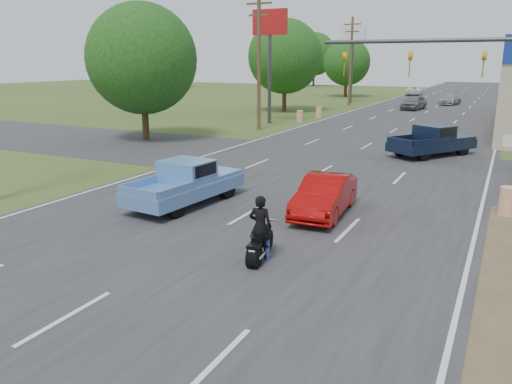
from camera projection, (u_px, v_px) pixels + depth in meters
The scene contains 24 objects.
ground at pixel (66, 318), 10.31m from camera, with size 200.00×200.00×0.00m, color #384E1F.
main_road at pixel (413, 120), 44.83m from camera, with size 15.00×180.00×0.02m, color #2D2D30.
cross_road at pixel (337, 163), 25.84m from camera, with size 120.00×10.00×0.02m, color #2D2D30.
utility_pole_5 at pixel (259, 58), 37.26m from camera, with size 2.00×0.28×10.00m.
utility_pole_6 at pixel (351, 59), 57.98m from camera, with size 2.00×0.28×10.00m.
tree_0 at pixel (142, 59), 32.34m from camera, with size 7.14×7.14×8.84m.
tree_1 at pixel (285, 56), 51.02m from camera, with size 7.56×7.56×9.36m.
tree_2 at pixel (347, 62), 72.20m from camera, with size 6.72×6.72×8.32m.
tree_4 at pixel (158, 52), 97.28m from camera, with size 9.24×9.24×11.44m.
tree_6 at pixel (314, 54), 103.72m from camera, with size 8.82×8.82×10.92m.
barrel_0 at pixel (508, 201), 17.05m from camera, with size 0.56×0.56×1.00m, color orange.
barrel_2 at pixel (300, 116), 43.23m from camera, with size 0.56×0.56×1.00m, color orange.
barrel_3 at pixel (319, 112), 46.56m from camera, with size 0.56×0.56×1.00m, color orange.
pole_sign_left_near at pixel (270, 35), 40.68m from camera, with size 3.00×0.35×9.20m.
pole_sign_left_far at pixel (353, 44), 61.39m from camera, with size 3.00×0.35×9.20m.
signal_mast at pixel (465, 69), 21.22m from camera, with size 9.12×0.40×7.00m.
red_convertible at pixel (325, 196), 17.09m from camera, with size 1.43×4.09×1.35m, color #9D0707.
motorcycle at pixel (260, 246), 13.18m from camera, with size 0.66×1.89×0.96m.
rider at pixel (260, 230), 13.11m from camera, with size 0.62×0.40×1.69m, color black.
blue_pickup at pixel (188, 182), 18.41m from camera, with size 2.36×5.10×1.64m.
navy_pickup at pixel (434, 140), 27.77m from camera, with size 4.45×5.39×1.70m.
distant_car_grey at pixel (414, 103), 53.94m from camera, with size 1.82×4.52×1.54m, color slate.
distant_car_silver at pixel (450, 99), 60.06m from camera, with size 1.81×4.44×1.29m, color #9D9EA2.
distant_car_white at pixel (414, 91), 76.59m from camera, with size 2.24×4.87×1.35m, color white.
Camera 1 is at (7.71, -6.53, 5.16)m, focal length 35.00 mm.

